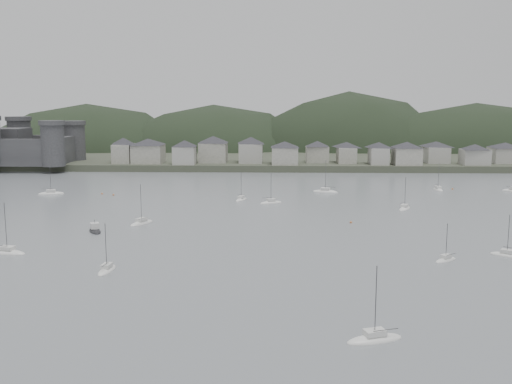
{
  "coord_description": "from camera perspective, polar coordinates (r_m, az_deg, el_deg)",
  "views": [
    {
      "loc": [
        4.88,
        -83.82,
        30.66
      ],
      "look_at": [
        0.0,
        75.0,
        6.0
      ],
      "focal_mm": 40.45,
      "sensor_mm": 36.0,
      "label": 1
    }
  ],
  "objects": [
    {
      "name": "ground",
      "position": [
        89.38,
        -1.51,
        -11.24
      ],
      "size": [
        900.0,
        900.0,
        0.0
      ],
      "primitive_type": "plane",
      "color": "slate",
      "rests_on": "ground"
    },
    {
      "name": "far_shore_land",
      "position": [
        379.97,
        1.02,
        4.42
      ],
      "size": [
        900.0,
        250.0,
        3.0
      ],
      "primitive_type": "cube",
      "color": "#383D2D",
      "rests_on": "ground"
    },
    {
      "name": "forested_ridge",
      "position": [
        355.7,
        1.74,
        2.05
      ],
      "size": [
        851.55,
        103.94,
        102.57
      ],
      "color": "black",
      "rests_on": "ground"
    },
    {
      "name": "castle",
      "position": [
        292.37,
        -23.6,
        4.22
      ],
      "size": [
        66.0,
        43.0,
        20.0
      ],
      "color": "#37373A",
      "rests_on": "far_shore_land"
    },
    {
      "name": "waterfront_town",
      "position": [
        271.93,
        11.46,
        4.01
      ],
      "size": [
        451.48,
        28.46,
        12.92
      ],
      "color": "gray",
      "rests_on": "far_shore_land"
    },
    {
      "name": "moored_fleet",
      "position": [
        144.43,
        -0.24,
        -3.36
      ],
      "size": [
        248.6,
        167.56,
        12.97
      ],
      "color": "white",
      "rests_on": "ground"
    },
    {
      "name": "motor_launch_far",
      "position": [
        144.01,
        -15.64,
        -3.68
      ],
      "size": [
        5.36,
        7.33,
        3.68
      ],
      "rotation": [
        0.0,
        0.0,
        3.61
      ],
      "color": "black",
      "rests_on": "ground"
    },
    {
      "name": "mooring_buoys",
      "position": [
        166.62,
        0.16,
        -1.73
      ],
      "size": [
        163.12,
        88.54,
        0.7
      ],
      "color": "#C07040",
      "rests_on": "ground"
    }
  ]
}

